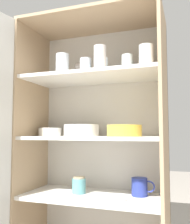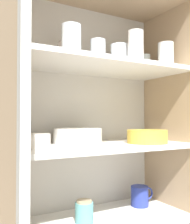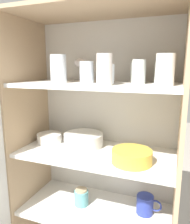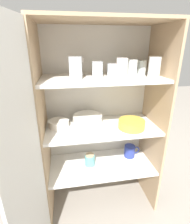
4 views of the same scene
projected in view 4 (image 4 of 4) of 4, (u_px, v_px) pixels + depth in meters
ground_plane at (105, 217)px, 1.37m from camera, size 8.00×8.00×0.00m
cupboard_back_panel at (97, 116)px, 1.48m from camera, size 0.84×0.02×1.39m
cupboard_side_left at (44, 131)px, 1.23m from camera, size 0.02×0.42×1.39m
cupboard_side_right at (153, 123)px, 1.36m from camera, size 0.02×0.42×1.39m
cupboard_top_panel at (103, 20)px, 1.04m from camera, size 0.84×0.42×0.02m
shelf_board_lower at (101, 165)px, 1.42m from camera, size 0.81×0.38×0.02m
shelf_board_middle at (101, 127)px, 1.30m from camera, size 0.81×0.38×0.02m
shelf_board_upper at (102, 79)px, 1.17m from camera, size 0.81×0.38×0.02m
cupboard_door at (25, 171)px, 0.84m from camera, size 0.10×0.41×1.39m
tumbler_glass_0 at (76, 68)px, 1.06m from camera, size 0.08×0.08×0.14m
tumbler_glass_1 at (154, 67)px, 1.13m from camera, size 0.08×0.08×0.13m
tumbler_glass_2 at (97, 70)px, 1.11m from camera, size 0.07×0.07×0.10m
tumbler_glass_3 at (132, 68)px, 1.18m from camera, size 0.06×0.06×0.11m
tumbler_glass_4 at (122, 69)px, 1.03m from camera, size 0.07×0.07×0.13m
tumbler_glass_5 at (114, 71)px, 1.12m from camera, size 0.08×0.08×0.09m
tumbler_glass_6 at (124, 67)px, 1.28m from camera, size 0.08×0.08×0.10m
tumbler_glass_7 at (142, 67)px, 1.26m from camera, size 0.06×0.06×0.10m
wine_glass_0 at (79, 62)px, 1.22m from camera, size 0.07×0.07×0.13m
plate_stack_white at (88, 120)px, 1.32m from camera, size 0.22×0.22×0.07m
mixing_bowl_large at (132, 124)px, 1.25m from camera, size 0.19×0.19×0.06m
serving_bowl_small at (59, 123)px, 1.27m from camera, size 0.15×0.15×0.05m
coffee_mug_primary at (130, 151)px, 1.50m from camera, size 0.13×0.09×0.10m
storage_jar at (90, 160)px, 1.39m from camera, size 0.08×0.08×0.10m
serving_spoon at (120, 166)px, 1.38m from camera, size 0.19×0.02×0.01m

